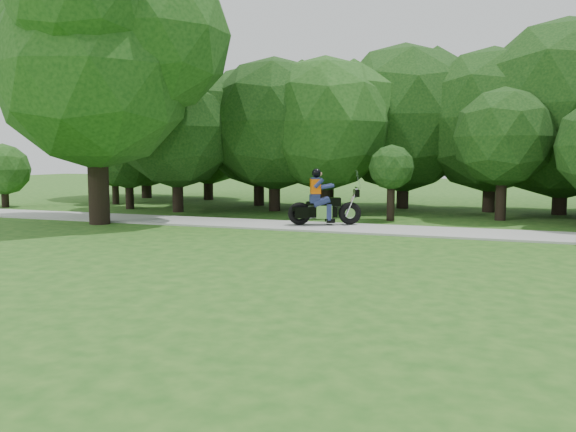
# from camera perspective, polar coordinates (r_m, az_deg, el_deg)

# --- Properties ---
(ground) EXTENTS (100.00, 100.00, 0.00)m
(ground) POSITION_cam_1_polar(r_m,az_deg,el_deg) (9.49, 8.37, -7.84)
(ground) COLOR #1F5017
(ground) RESTS_ON ground
(walkway) EXTENTS (60.00, 2.20, 0.06)m
(walkway) POSITION_cam_1_polar(r_m,az_deg,el_deg) (17.28, 13.57, -1.53)
(walkway) COLOR #A4A49F
(walkway) RESTS_ON ground
(tree_line) EXTENTS (40.64, 12.14, 7.86)m
(tree_line) POSITION_cam_1_polar(r_m,az_deg,el_deg) (23.89, 17.39, 9.24)
(tree_line) COLOR black
(tree_line) RESTS_ON ground
(big_tree_west) EXTENTS (8.64, 6.56, 9.96)m
(big_tree_west) POSITION_cam_1_polar(r_m,az_deg,el_deg) (20.39, -18.58, 15.63)
(big_tree_west) COLOR black
(big_tree_west) RESTS_ON ground
(touring_motorcycle) EXTENTS (2.28, 1.38, 1.82)m
(touring_motorcycle) POSITION_cam_1_polar(r_m,az_deg,el_deg) (18.10, 3.29, 1.17)
(touring_motorcycle) COLOR black
(touring_motorcycle) RESTS_ON walkway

